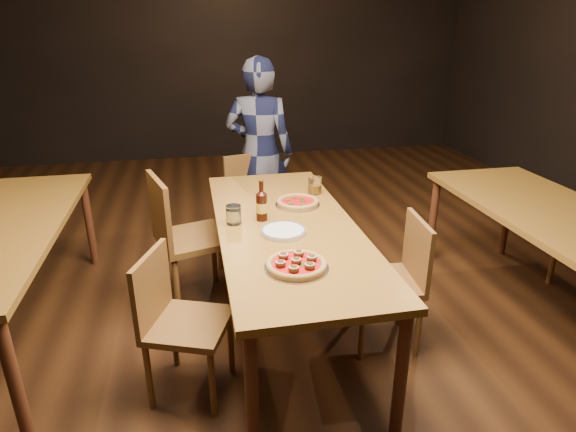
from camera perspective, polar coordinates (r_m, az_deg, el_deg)
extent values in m
plane|color=black|center=(3.19, -0.19, -13.45)|extent=(9.00, 9.00, 0.00)
plane|color=black|center=(7.07, -7.84, 18.98)|extent=(7.00, 0.00, 7.00)
cube|color=brown|center=(2.83, -0.20, -1.32)|extent=(0.80, 2.00, 0.04)
cylinder|color=#522A17|center=(2.20, -4.31, -20.84)|extent=(0.06, 0.06, 0.71)
cylinder|color=#522A17|center=(3.80, -8.05, -1.41)|extent=(0.06, 0.06, 0.71)
cylinder|color=#522A17|center=(2.35, 13.21, -18.12)|extent=(0.06, 0.06, 0.71)
cylinder|color=#522A17|center=(3.89, 1.98, -0.62)|extent=(0.06, 0.06, 0.71)
cylinder|color=#522A17|center=(2.57, -29.62, -16.98)|extent=(0.06, 0.06, 0.71)
cylinder|color=#522A17|center=(4.16, -22.49, -0.82)|extent=(0.06, 0.06, 0.71)
cube|color=brown|center=(3.41, 29.78, -0.18)|extent=(0.80, 2.00, 0.04)
cylinder|color=#522A17|center=(4.07, 16.78, -0.55)|extent=(0.06, 0.06, 0.71)
cylinder|color=#522A17|center=(4.42, 24.59, 0.16)|extent=(0.06, 0.06, 0.71)
cylinder|color=#B7B7BF|center=(2.33, 0.99, -6.14)|extent=(0.31, 0.31, 0.01)
cylinder|color=tan|center=(2.32, 0.99, -5.90)|extent=(0.29, 0.29, 0.02)
torus|color=tan|center=(2.32, 1.00, -5.72)|extent=(0.30, 0.30, 0.03)
cylinder|color=red|center=(2.32, 1.00, -5.68)|extent=(0.23, 0.23, 0.00)
cylinder|color=#B7B7BF|center=(3.12, 1.14, 1.38)|extent=(0.29, 0.29, 0.01)
cylinder|color=tan|center=(3.11, 1.14, 1.57)|extent=(0.27, 0.27, 0.02)
torus|color=tan|center=(3.11, 1.14, 1.72)|extent=(0.27, 0.27, 0.03)
cylinder|color=red|center=(3.11, 1.15, 1.76)|extent=(0.21, 0.21, 0.00)
cylinder|color=white|center=(2.69, -0.55, -1.84)|extent=(0.25, 0.25, 0.02)
cylinder|color=black|center=(2.85, -3.13, 1.03)|extent=(0.07, 0.07, 0.16)
cylinder|color=black|center=(2.81, -3.19, 3.34)|extent=(0.03, 0.03, 0.08)
cylinder|color=yellow|center=(2.85, -3.13, 1.03)|extent=(0.07, 0.07, 0.06)
cylinder|color=white|center=(2.83, -6.46, 0.16)|extent=(0.09, 0.09, 0.11)
cylinder|color=#9F6611|center=(3.32, 3.20, 3.64)|extent=(0.09, 0.09, 0.11)
imported|color=black|center=(4.18, -3.40, 7.46)|extent=(0.68, 0.56, 1.61)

